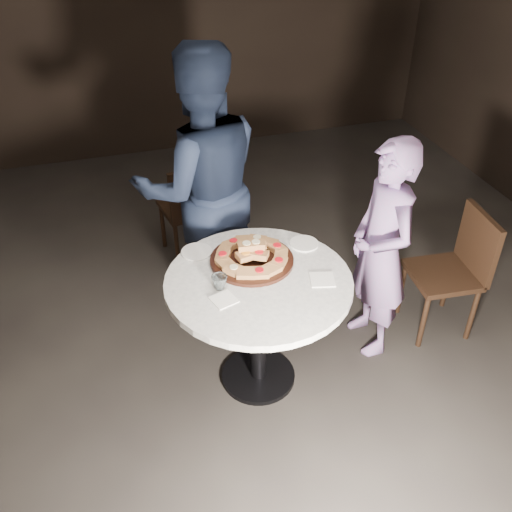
{
  "coord_description": "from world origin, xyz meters",
  "views": [
    {
      "loc": [
        -0.82,
        -2.59,
        2.82
      ],
      "look_at": [
        -0.06,
        -0.09,
        0.94
      ],
      "focal_mm": 40.0,
      "sensor_mm": 36.0,
      "label": 1
    }
  ],
  "objects_px": {
    "chair_far": "(191,205)",
    "table": "(258,300)",
    "diner_navy": "(201,187)",
    "diner_teal": "(381,251)",
    "serving_board": "(252,260)",
    "water_glass": "(220,282)",
    "chair_right": "(457,265)",
    "focaccia_pile": "(252,254)"
  },
  "relations": [
    {
      "from": "focaccia_pile",
      "to": "diner_navy",
      "type": "bearing_deg",
      "value": 101.06
    },
    {
      "from": "focaccia_pile",
      "to": "table",
      "type": "bearing_deg",
      "value": -94.72
    },
    {
      "from": "chair_right",
      "to": "table",
      "type": "bearing_deg",
      "value": -80.55
    },
    {
      "from": "table",
      "to": "water_glass",
      "type": "height_order",
      "value": "water_glass"
    },
    {
      "from": "serving_board",
      "to": "water_glass",
      "type": "bearing_deg",
      "value": -142.61
    },
    {
      "from": "water_glass",
      "to": "chair_right",
      "type": "height_order",
      "value": "chair_right"
    },
    {
      "from": "focaccia_pile",
      "to": "chair_far",
      "type": "distance_m",
      "value": 1.33
    },
    {
      "from": "table",
      "to": "focaccia_pile",
      "type": "xyz_separation_m",
      "value": [
        0.01,
        0.18,
        0.21
      ]
    },
    {
      "from": "chair_far",
      "to": "water_glass",
      "type": "bearing_deg",
      "value": 76.04
    },
    {
      "from": "serving_board",
      "to": "chair_right",
      "type": "distance_m",
      "value": 1.46
    },
    {
      "from": "serving_board",
      "to": "focaccia_pile",
      "type": "relative_size",
      "value": 1.11
    },
    {
      "from": "focaccia_pile",
      "to": "water_glass",
      "type": "bearing_deg",
      "value": -142.51
    },
    {
      "from": "serving_board",
      "to": "diner_navy",
      "type": "xyz_separation_m",
      "value": [
        -0.14,
        0.72,
        0.14
      ]
    },
    {
      "from": "serving_board",
      "to": "chair_far",
      "type": "height_order",
      "value": "chair_far"
    },
    {
      "from": "serving_board",
      "to": "chair_far",
      "type": "bearing_deg",
      "value": 95.53
    },
    {
      "from": "chair_far",
      "to": "table",
      "type": "bearing_deg",
      "value": 85.15
    },
    {
      "from": "diner_navy",
      "to": "diner_teal",
      "type": "height_order",
      "value": "diner_navy"
    },
    {
      "from": "diner_navy",
      "to": "serving_board",
      "type": "bearing_deg",
      "value": 100.09
    },
    {
      "from": "serving_board",
      "to": "water_glass",
      "type": "height_order",
      "value": "water_glass"
    },
    {
      "from": "serving_board",
      "to": "water_glass",
      "type": "xyz_separation_m",
      "value": [
        -0.24,
        -0.19,
        0.03
      ]
    },
    {
      "from": "diner_teal",
      "to": "focaccia_pile",
      "type": "bearing_deg",
      "value": -93.93
    },
    {
      "from": "diner_teal",
      "to": "diner_navy",
      "type": "bearing_deg",
      "value": -128.45
    },
    {
      "from": "table",
      "to": "diner_teal",
      "type": "bearing_deg",
      "value": 7.96
    },
    {
      "from": "table",
      "to": "focaccia_pile",
      "type": "distance_m",
      "value": 0.27
    },
    {
      "from": "chair_far",
      "to": "diner_teal",
      "type": "relative_size",
      "value": 0.58
    },
    {
      "from": "chair_right",
      "to": "diner_teal",
      "type": "bearing_deg",
      "value": -85.71
    },
    {
      "from": "serving_board",
      "to": "diner_navy",
      "type": "bearing_deg",
      "value": 100.85
    },
    {
      "from": "focaccia_pile",
      "to": "water_glass",
      "type": "relative_size",
      "value": 5.04
    },
    {
      "from": "serving_board",
      "to": "diner_teal",
      "type": "distance_m",
      "value": 0.84
    },
    {
      "from": "water_glass",
      "to": "diner_navy",
      "type": "height_order",
      "value": "diner_navy"
    },
    {
      "from": "chair_far",
      "to": "serving_board",
      "type": "bearing_deg",
      "value": 86.31
    },
    {
      "from": "diner_navy",
      "to": "diner_teal",
      "type": "xyz_separation_m",
      "value": [
        0.97,
        -0.78,
        -0.21
      ]
    },
    {
      "from": "focaccia_pile",
      "to": "diner_navy",
      "type": "distance_m",
      "value": 0.74
    },
    {
      "from": "serving_board",
      "to": "focaccia_pile",
      "type": "height_order",
      "value": "focaccia_pile"
    },
    {
      "from": "chair_far",
      "to": "diner_teal",
      "type": "height_order",
      "value": "diner_teal"
    },
    {
      "from": "focaccia_pile",
      "to": "diner_teal",
      "type": "height_order",
      "value": "diner_teal"
    },
    {
      "from": "table",
      "to": "diner_navy",
      "type": "distance_m",
      "value": 0.95
    },
    {
      "from": "diner_navy",
      "to": "table",
      "type": "bearing_deg",
      "value": 97.22
    },
    {
      "from": "serving_board",
      "to": "diner_navy",
      "type": "distance_m",
      "value": 0.75
    },
    {
      "from": "table",
      "to": "serving_board",
      "type": "relative_size",
      "value": 2.82
    },
    {
      "from": "serving_board",
      "to": "chair_right",
      "type": "xyz_separation_m",
      "value": [
        1.43,
        -0.07,
        -0.3
      ]
    },
    {
      "from": "chair_right",
      "to": "diner_teal",
      "type": "xyz_separation_m",
      "value": [
        -0.6,
        0.01,
        0.23
      ]
    }
  ]
}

